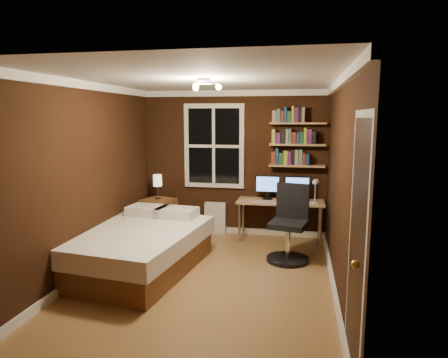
% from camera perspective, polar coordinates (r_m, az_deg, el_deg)
% --- Properties ---
extents(floor, '(4.20, 4.20, 0.00)m').
position_cam_1_polar(floor, '(5.29, -2.47, -14.01)').
color(floor, brown).
rests_on(floor, ground).
extents(wall_back, '(3.20, 0.04, 2.50)m').
position_cam_1_polar(wall_back, '(6.98, 1.45, 2.25)').
color(wall_back, black).
rests_on(wall_back, ground).
extents(wall_left, '(0.04, 4.20, 2.50)m').
position_cam_1_polar(wall_left, '(5.53, -18.91, 0.02)').
color(wall_left, black).
rests_on(wall_left, ground).
extents(wall_right, '(0.04, 4.20, 2.50)m').
position_cam_1_polar(wall_right, '(4.82, 16.25, -1.09)').
color(wall_right, black).
rests_on(wall_right, ground).
extents(ceiling, '(3.20, 4.20, 0.02)m').
position_cam_1_polar(ceiling, '(4.89, -2.67, 14.08)').
color(ceiling, white).
rests_on(ceiling, wall_back).
extents(window, '(1.06, 0.06, 1.46)m').
position_cam_1_polar(window, '(6.98, -1.43, 4.73)').
color(window, white).
rests_on(window, wall_back).
extents(door, '(0.03, 0.82, 2.05)m').
position_cam_1_polar(door, '(3.38, 18.29, -9.36)').
color(door, black).
rests_on(door, ground).
extents(door_knob, '(0.06, 0.06, 0.06)m').
position_cam_1_polar(door_knob, '(3.10, 18.23, -11.51)').
color(door_knob, gold).
rests_on(door_knob, door).
extents(ceiling_fixture, '(0.44, 0.44, 0.18)m').
position_cam_1_polar(ceiling_fixture, '(4.78, -2.95, 12.99)').
color(ceiling_fixture, beige).
rests_on(ceiling_fixture, ceiling).
extents(bookshelf_lower, '(0.92, 0.22, 0.03)m').
position_cam_1_polar(bookshelf_lower, '(6.76, 10.35, 1.90)').
color(bookshelf_lower, tan).
rests_on(bookshelf_lower, wall_back).
extents(books_row_lower, '(0.60, 0.16, 0.23)m').
position_cam_1_polar(books_row_lower, '(6.75, 10.38, 2.99)').
color(books_row_lower, maroon).
rests_on(books_row_lower, bookshelf_lower).
extents(bookshelf_middle, '(0.92, 0.22, 0.03)m').
position_cam_1_polar(bookshelf_middle, '(6.73, 10.43, 4.86)').
color(bookshelf_middle, tan).
rests_on(bookshelf_middle, wall_back).
extents(books_row_middle, '(0.66, 0.16, 0.23)m').
position_cam_1_polar(books_row_middle, '(6.72, 10.46, 5.96)').
color(books_row_middle, navy).
rests_on(books_row_middle, bookshelf_middle).
extents(bookshelf_upper, '(0.92, 0.22, 0.03)m').
position_cam_1_polar(bookshelf_upper, '(6.72, 10.52, 7.83)').
color(bookshelf_upper, tan).
rests_on(bookshelf_upper, wall_back).
extents(books_row_upper, '(0.54, 0.16, 0.23)m').
position_cam_1_polar(books_row_upper, '(6.71, 10.55, 8.94)').
color(books_row_upper, '#235330').
rests_on(books_row_upper, bookshelf_upper).
extents(bed, '(1.75, 2.25, 0.71)m').
position_cam_1_polar(bed, '(5.59, -12.32, -9.62)').
color(bed, brown).
rests_on(bed, ground).
extents(nightstand, '(0.63, 0.63, 0.62)m').
position_cam_1_polar(nightstand, '(7.18, -9.35, -5.30)').
color(nightstand, brown).
rests_on(nightstand, ground).
extents(bedside_lamp, '(0.15, 0.15, 0.44)m').
position_cam_1_polar(bedside_lamp, '(7.07, -9.45, -1.14)').
color(bedside_lamp, white).
rests_on(bedside_lamp, nightstand).
extents(radiator, '(0.37, 0.13, 0.56)m').
position_cam_1_polar(radiator, '(7.11, -1.25, -5.59)').
color(radiator, silver).
rests_on(radiator, ground).
extents(desk, '(1.43, 0.54, 0.68)m').
position_cam_1_polar(desk, '(6.71, 8.07, -3.60)').
color(desk, tan).
rests_on(desk, ground).
extents(monitor_left, '(0.42, 0.12, 0.41)m').
position_cam_1_polar(monitor_left, '(6.74, 6.24, -1.20)').
color(monitor_left, black).
rests_on(monitor_left, desk).
extents(monitor_right, '(0.42, 0.12, 0.41)m').
position_cam_1_polar(monitor_right, '(6.72, 10.41, -1.32)').
color(monitor_right, black).
rests_on(monitor_right, desk).
extents(desk_lamp, '(0.14, 0.32, 0.44)m').
position_cam_1_polar(desk_lamp, '(6.49, 12.93, -1.63)').
color(desk_lamp, silver).
rests_on(desk_lamp, desk).
extents(office_chair, '(0.61, 0.61, 1.10)m').
position_cam_1_polar(office_chair, '(5.86, 9.30, -7.34)').
color(office_chair, black).
rests_on(office_chair, ground).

